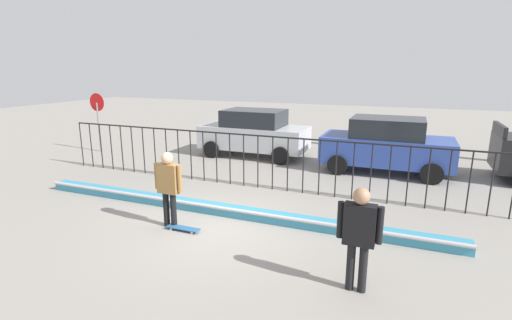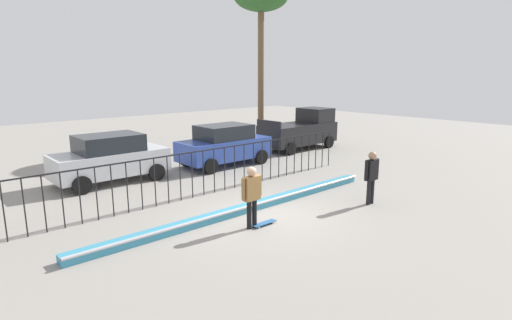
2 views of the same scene
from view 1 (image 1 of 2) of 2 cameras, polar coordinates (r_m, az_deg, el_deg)
The scene contains 9 objects.
ground_plane at distance 9.01m, azimuth -7.02°, elevation -9.59°, with size 60.00×60.00×0.00m, color gray.
bowl_coping_ledge at distance 9.52m, azimuth -5.01°, elevation -7.43°, with size 11.00×0.41×0.27m.
perimeter_fence at distance 11.29m, azimuth 0.29°, elevation 0.75°, with size 14.04×0.04×1.62m.
skateboarder at distance 8.69m, azimuth -13.05°, elevation -3.36°, with size 0.71×0.26×1.75m.
skateboard at distance 8.75m, azimuth -10.91°, elevation -10.04°, with size 0.80×0.20×0.07m.
camera_operator at distance 6.29m, azimuth 15.28°, elevation -10.19°, with size 0.71×0.27×1.76m.
parked_car_silver at distance 15.47m, azimuth -0.27°, elevation 4.15°, with size 4.30×2.12×1.90m.
parked_car_blue at distance 13.76m, azimuth 19.01°, elevation 2.19°, with size 4.30×2.12×1.90m.
stop_sign at distance 17.60m, azimuth -22.70°, elevation 6.38°, with size 0.76×0.07×2.50m.
Camera 1 is at (4.11, -7.18, 3.55)m, focal length 26.57 mm.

